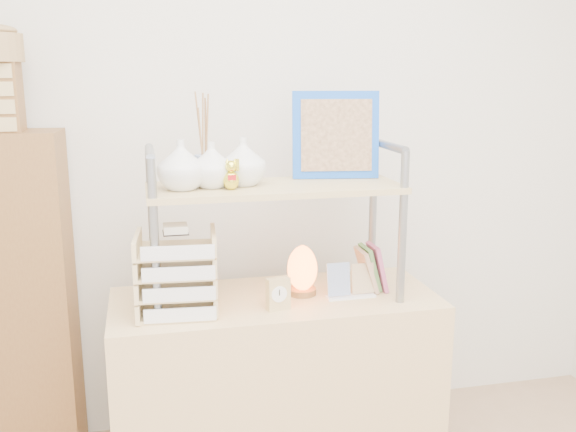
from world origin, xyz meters
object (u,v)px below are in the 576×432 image
at_px(letter_tray, 177,278).
at_px(desk, 276,390).
at_px(salt_lamp, 302,270).
at_px(cabinet, 14,303).

bearing_deg(letter_tray, desk, 11.77).
relative_size(desk, letter_tray, 3.81).
height_order(desk, letter_tray, letter_tray).
bearing_deg(letter_tray, salt_lamp, 10.43).
bearing_deg(cabinet, salt_lamp, -14.61).
relative_size(letter_tray, salt_lamp, 1.67).
relative_size(desk, cabinet, 0.89).
distance_m(desk, cabinet, 1.09).
height_order(cabinet, salt_lamp, cabinet).
relative_size(desk, salt_lamp, 6.37).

